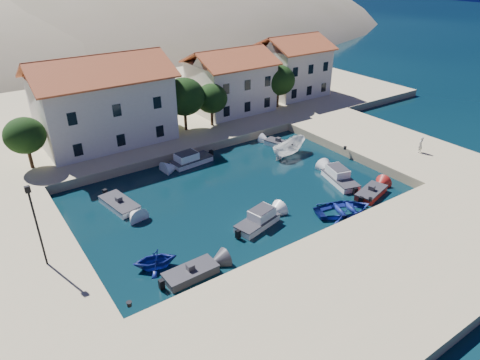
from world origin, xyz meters
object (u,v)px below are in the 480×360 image
at_px(rowboat_south, 343,213).
at_px(building_mid, 230,79).
at_px(building_right, 293,65).
at_px(cabin_cruiser_south, 257,221).
at_px(cabin_cruiser_east, 340,178).
at_px(pedestrian, 420,145).
at_px(boat_east, 288,155).
at_px(building_left, 102,98).
at_px(lamppost, 35,219).

bearing_deg(rowboat_south, building_mid, 5.97).
xyz_separation_m(building_right, cabin_cruiser_south, (-25.62, -25.46, -5.00)).
relative_size(building_mid, cabin_cruiser_east, 2.13).
relative_size(building_mid, building_right, 1.11).
distance_m(rowboat_south, pedestrian, 15.32).
distance_m(rowboat_south, boat_east, 12.87).
distance_m(rowboat_south, cabin_cruiser_east, 5.78).
height_order(building_left, boat_east, building_left).
height_order(building_mid, rowboat_south, building_mid).
distance_m(building_right, lamppost, 46.98).
bearing_deg(lamppost, building_mid, 35.45).
height_order(building_left, building_mid, building_left).
xyz_separation_m(building_mid, cabin_cruiser_east, (-2.14, -22.98, -4.75)).
xyz_separation_m(cabin_cruiser_east, pedestrian, (10.92, -1.23, 1.42)).
bearing_deg(cabin_cruiser_east, pedestrian, -80.78).
xyz_separation_m(lamppost, boat_east, (27.47, 6.07, -4.75)).
bearing_deg(rowboat_south, building_right, -14.10).
bearing_deg(pedestrian, boat_east, -51.97).
bearing_deg(lamppost, building_right, 27.93).
bearing_deg(building_mid, cabin_cruiser_east, -95.33).
bearing_deg(building_left, building_right, 3.81).
bearing_deg(building_mid, rowboat_south, -102.75).
bearing_deg(lamppost, cabin_cruiser_south, -12.30).
xyz_separation_m(cabin_cruiser_south, rowboat_south, (7.48, -2.67, -0.48)).
xyz_separation_m(cabin_cruiser_south, pedestrian, (22.40, 0.25, 1.42)).
height_order(building_left, cabin_cruiser_south, building_left).
bearing_deg(building_left, boat_east, -41.10).
bearing_deg(rowboat_south, building_left, 43.14).
xyz_separation_m(cabin_cruiser_south, boat_east, (11.59, 9.53, -0.48)).
xyz_separation_m(building_left, pedestrian, (26.78, -23.21, -4.03)).
bearing_deg(boat_east, lamppost, 92.13).
relative_size(building_left, lamppost, 2.36).
bearing_deg(rowboat_south, boat_east, 0.10).
relative_size(boat_east, pedestrian, 2.81).
relative_size(rowboat_south, pedestrian, 2.87).
relative_size(cabin_cruiser_south, pedestrian, 2.46).
xyz_separation_m(cabin_cruiser_east, boat_east, (0.11, 8.05, -0.48)).
relative_size(building_right, lamppost, 1.52).
bearing_deg(cabin_cruiser_east, lamppost, 101.53).
height_order(lamppost, cabin_cruiser_south, lamppost).
relative_size(rowboat_south, boat_east, 1.02).
xyz_separation_m(building_left, boat_east, (15.97, -13.93, -5.94)).
relative_size(building_right, cabin_cruiser_south, 2.13).
bearing_deg(building_left, lamppost, -119.90).
height_order(building_mid, cabin_cruiser_east, building_mid).
bearing_deg(boat_east, building_right, -51.70).
xyz_separation_m(rowboat_south, cabin_cruiser_east, (3.99, 4.15, 0.48)).
height_order(lamppost, pedestrian, lamppost).
height_order(cabin_cruiser_south, cabin_cruiser_east, same).
bearing_deg(cabin_cruiser_east, building_mid, 10.34).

